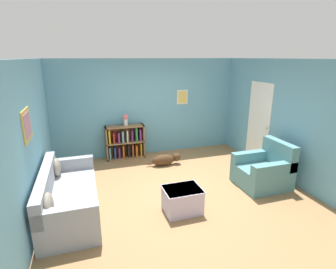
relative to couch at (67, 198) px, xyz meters
name	(u,v)px	position (x,y,z in m)	size (l,w,h in m)	color
ground_plane	(174,188)	(2.06, 0.31, -0.30)	(14.00, 14.00, 0.00)	#997047
wall_back	(147,107)	(2.07, 2.56, 1.00)	(5.60, 0.13, 2.60)	#609EB7
wall_left	(30,140)	(-0.49, 0.31, 1.00)	(0.13, 5.00, 2.60)	#609EB7
wall_right	(281,119)	(4.61, 0.33, 0.99)	(0.16, 5.00, 2.60)	#609EB7
couch	(67,198)	(0.00, 0.00, 0.00)	(0.88, 2.09, 0.81)	#9399A3
bookshelf	(125,142)	(1.38, 2.34, 0.14)	(1.01, 0.33, 0.90)	olive
recliner_chair	(264,171)	(3.91, -0.16, 0.04)	(0.97, 0.90, 0.95)	slate
coffee_table	(182,199)	(1.92, -0.56, -0.06)	(0.65, 0.52, 0.44)	#BCB2D1
dog	(166,160)	(2.26, 1.50, -0.15)	(0.90, 0.25, 0.29)	#472D19
vase	(126,119)	(1.42, 2.33, 0.77)	(0.14, 0.14, 0.30)	silver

